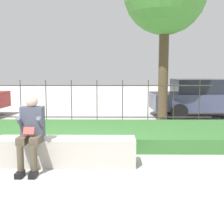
# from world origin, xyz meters

# --- Properties ---
(ground_plane) EXTENTS (60.00, 60.00, 0.00)m
(ground_plane) POSITION_xyz_m (0.00, 0.00, 0.00)
(ground_plane) COLOR #B2AFA8
(stone_bench) EXTENTS (2.53, 0.56, 0.50)m
(stone_bench) POSITION_xyz_m (0.05, 0.00, 0.22)
(stone_bench) COLOR #ADA89E
(stone_bench) RESTS_ON ground_plane
(person_seated_reader) EXTENTS (0.42, 0.73, 1.30)m
(person_seated_reader) POSITION_xyz_m (-0.48, -0.31, 0.72)
(person_seated_reader) COLOR black
(person_seated_reader) RESTS_ON ground_plane
(grass_berm) EXTENTS (9.83, 2.65, 0.31)m
(grass_berm) POSITION_xyz_m (0.00, 2.02, 0.15)
(grass_berm) COLOR #33662D
(grass_berm) RESTS_ON ground_plane
(iron_fence) EXTENTS (7.83, 0.03, 1.43)m
(iron_fence) POSITION_xyz_m (0.00, 3.97, 0.75)
(iron_fence) COLOR #332D28
(iron_fence) RESTS_ON ground_plane
(car_parked_right) EXTENTS (4.36, 2.02, 1.39)m
(car_parked_right) POSITION_xyz_m (4.42, 6.00, 0.73)
(car_parked_right) COLOR #383D56
(car_parked_right) RESTS_ON ground_plane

